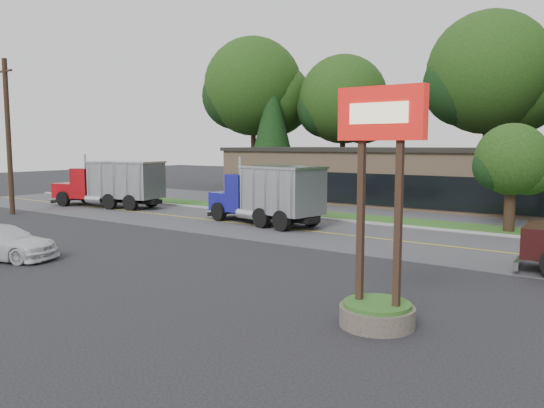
{
  "coord_description": "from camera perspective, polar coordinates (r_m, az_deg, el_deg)",
  "views": [
    {
      "loc": [
        15.9,
        -14.59,
        4.55
      ],
      "look_at": [
        1.66,
        5.28,
        1.8
      ],
      "focal_mm": 35.0,
      "sensor_mm": 36.0,
      "label": 1
    }
  ],
  "objects": [
    {
      "name": "tree_far_b",
      "position": [
        55.24,
        7.86,
        10.64
      ],
      "size": [
        9.52,
        8.96,
        13.58
      ],
      "color": "#382619",
      "rests_on": "ground"
    },
    {
      "name": "tree_far_a",
      "position": [
        59.09,
        -1.82,
        12.01
      ],
      "size": [
        11.32,
        10.65,
        16.15
      ],
      "color": "#382619",
      "rests_on": "ground"
    },
    {
      "name": "dump_truck_blue",
      "position": [
        29.95,
        -0.27,
        1.16
      ],
      "size": [
        7.8,
        3.89,
        3.36
      ],
      "rotation": [
        0.0,
        0.0,
        2.96
      ],
      "color": "black",
      "rests_on": "ground"
    },
    {
      "name": "tree_far_c",
      "position": [
        50.42,
        22.48,
        12.33
      ],
      "size": [
        11.15,
        10.5,
        15.91
      ],
      "color": "#382619",
      "rests_on": "ground"
    },
    {
      "name": "ground",
      "position": [
        22.05,
        -11.65,
        -5.62
      ],
      "size": [
        140.0,
        140.0,
        0.0
      ],
      "primitive_type": "plane",
      "color": "#2D2D32",
      "rests_on": "ground"
    },
    {
      "name": "road",
      "position": [
        28.8,
        1.62,
        -2.67
      ],
      "size": [
        60.0,
        8.0,
        0.02
      ],
      "primitive_type": "cube",
      "color": "#57575C",
      "rests_on": "ground"
    },
    {
      "name": "center_line",
      "position": [
        28.8,
        1.62,
        -2.67
      ],
      "size": [
        60.0,
        0.12,
        0.01
      ],
      "primitive_type": "cube",
      "color": "gold",
      "rests_on": "ground"
    },
    {
      "name": "bilo_sign",
      "position": [
        13.48,
        11.38,
        -4.53
      ],
      "size": [
        2.2,
        1.9,
        5.95
      ],
      "color": "#6B6054",
      "rests_on": "ground"
    },
    {
      "name": "curb",
      "position": [
        32.33,
        5.78,
        -1.7
      ],
      "size": [
        60.0,
        0.3,
        0.12
      ],
      "primitive_type": "cube",
      "color": "#9E9E99",
      "rests_on": "ground"
    },
    {
      "name": "rally_car",
      "position": [
        23.77,
        -27.05,
        -3.68
      ],
      "size": [
        5.0,
        3.31,
        1.35
      ],
      "primitive_type": "imported",
      "rotation": [
        0.0,
        0.0,
        1.91
      ],
      "color": "silver",
      "rests_on": "ground"
    },
    {
      "name": "dump_truck_red",
      "position": [
        40.05,
        -16.73,
        2.23
      ],
      "size": [
        9.03,
        4.09,
        3.36
      ],
      "rotation": [
        0.0,
        0.0,
        3.33
      ],
      "color": "black",
      "rests_on": "ground"
    },
    {
      "name": "evergreen_left",
      "position": [
        54.86,
        0.03,
        8.55
      ],
      "size": [
        5.27,
        5.27,
        11.97
      ],
      "color": "#382619",
      "rests_on": "ground"
    },
    {
      "name": "grass_verge",
      "position": [
        33.89,
        7.3,
        -1.34
      ],
      "size": [
        60.0,
        3.4,
        0.03
      ],
      "primitive_type": "cube",
      "color": "#2B6020",
      "rests_on": "ground"
    },
    {
      "name": "strip_mall",
      "position": [
        42.97,
        16.7,
        2.75
      ],
      "size": [
        32.0,
        12.0,
        4.0
      ],
      "primitive_type": "cube",
      "color": "#A08062",
      "rests_on": "ground"
    },
    {
      "name": "far_parking",
      "position": [
        38.33,
        10.85,
        -0.51
      ],
      "size": [
        60.0,
        7.0,
        0.02
      ],
      "primitive_type": "cube",
      "color": "#57575C",
      "rests_on": "ground"
    },
    {
      "name": "tree_verge",
      "position": [
        30.22,
        24.52,
        4.03
      ],
      "size": [
        3.97,
        3.73,
        5.66
      ],
      "color": "#382619",
      "rests_on": "ground"
    },
    {
      "name": "utility_pole",
      "position": [
        38.42,
        -26.49,
        6.56
      ],
      "size": [
        1.6,
        0.32,
        10.0
      ],
      "color": "#382619",
      "rests_on": "ground"
    }
  ]
}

